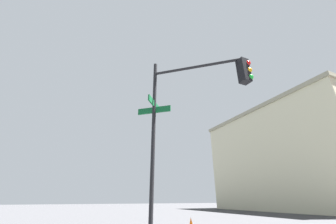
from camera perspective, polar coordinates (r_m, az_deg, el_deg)
name	(u,v)px	position (r m, az deg, el deg)	size (l,w,h in m)	color
traffic_signal_near	(195,100)	(6.21, 7.66, 3.28)	(2.45, 2.79, 5.52)	black
building_stucco	(322,162)	(32.15, 37.70, -11.29)	(16.46, 21.53, 10.65)	beige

